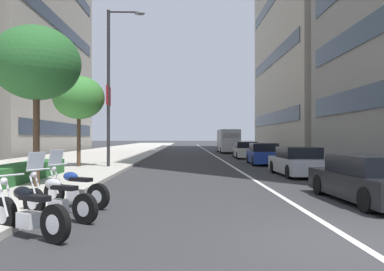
{
  "coord_description": "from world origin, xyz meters",
  "views": [
    {
      "loc": [
        -6.53,
        2.94,
        1.81
      ],
      "look_at": [
        12.02,
        2.61,
        1.9
      ],
      "focal_mm": 35.89,
      "sensor_mm": 36.0,
      "label": 1
    }
  ],
  "objects": [
    {
      "name": "ground_plane",
      "position": [
        0.0,
        0.0,
        0.0
      ],
      "size": [
        400.0,
        400.0,
        0.0
      ],
      "primitive_type": "plane",
      "color": "#303033"
    },
    {
      "name": "sidewalk_right_plaza",
      "position": [
        30.0,
        11.37,
        0.07
      ],
      "size": [
        160.0,
        10.38,
        0.15
      ],
      "primitive_type": "cube",
      "color": "#B2ADA3",
      "rests_on": "ground"
    },
    {
      "name": "lane_centre_stripe",
      "position": [
        35.0,
        0.0,
        0.0
      ],
      "size": [
        110.0,
        0.16,
        0.01
      ],
      "primitive_type": "cube",
      "color": "silver",
      "rests_on": "ground"
    },
    {
      "name": "motorcycle_mid_row",
      "position": [
        0.48,
        5.8,
        0.43
      ],
      "size": [
        1.28,
        1.87,
        1.11
      ],
      "rotation": [
        0.0,
        0.0,
        0.99
      ],
      "color": "black",
      "rests_on": "ground"
    },
    {
      "name": "motorcycle_second_in_row",
      "position": [
        1.97,
        5.77,
        0.44
      ],
      "size": [
        1.24,
        1.99,
        1.48
      ],
      "rotation": [
        0.0,
        0.0,
        1.04
      ],
      "color": "black",
      "rests_on": "ground"
    },
    {
      "name": "motorcycle_by_sign_pole",
      "position": [
        3.51,
        5.83,
        0.45
      ],
      "size": [
        1.13,
        1.97,
        1.49
      ],
      "rotation": [
        0.0,
        0.0,
        1.08
      ],
      "color": "black",
      "rests_on": "ground"
    },
    {
      "name": "car_far_down_avenue",
      "position": [
        4.04,
        -2.21,
        0.63
      ],
      "size": [
        4.5,
        2.05,
        1.32
      ],
      "rotation": [
        0.0,
        0.0,
        0.04
      ],
      "color": "black",
      "rests_on": "ground"
    },
    {
      "name": "car_lead_in_lane",
      "position": [
        11.5,
        -2.37,
        0.63
      ],
      "size": [
        4.33,
        1.88,
        1.36
      ],
      "rotation": [
        0.0,
        0.0,
        0.02
      ],
      "color": "#B7B7BC",
      "rests_on": "ground"
    },
    {
      "name": "car_mid_block_traffic",
      "position": [
        19.11,
        -2.3,
        0.66
      ],
      "size": [
        4.34,
        2.0,
        1.42
      ],
      "rotation": [
        0.0,
        0.0,
        -0.04
      ],
      "color": "navy",
      "rests_on": "ground"
    },
    {
      "name": "car_following_behind",
      "position": [
        26.62,
        -2.31,
        0.67
      ],
      "size": [
        4.42,
        2.01,
        1.43
      ],
      "rotation": [
        0.0,
        0.0,
        -0.03
      ],
      "color": "beige",
      "rests_on": "ground"
    },
    {
      "name": "delivery_van_ahead",
      "position": [
        38.0,
        -2.08,
        1.45
      ],
      "size": [
        5.89,
        2.21,
        2.71
      ],
      "rotation": [
        0.0,
        0.0,
        0.0
      ],
      "color": "#B7B7BC",
      "rests_on": "ground"
    },
    {
      "name": "street_lamp_with_banners",
      "position": [
        15.55,
        7.08,
        5.37
      ],
      "size": [
        1.26,
        2.17,
        8.98
      ],
      "color": "#232326",
      "rests_on": "sidewalk_right_plaza"
    },
    {
      "name": "clipped_hedge_bed",
      "position": [
        8.69,
        9.26,
        0.47
      ],
      "size": [
        6.37,
        1.1,
        0.65
      ],
      "primitive_type": "cube",
      "color": "#28602D",
      "rests_on": "sidewalk_right_plaza"
    },
    {
      "name": "street_tree_by_lamp_post",
      "position": [
        6.63,
        8.02,
        4.33
      ],
      "size": [
        2.96,
        2.96,
        5.46
      ],
      "color": "#473323",
      "rests_on": "sidewalk_right_plaza"
    },
    {
      "name": "street_tree_far_plaza",
      "position": [
        15.6,
        9.06,
        4.09
      ],
      "size": [
        2.92,
        2.92,
        5.19
      ],
      "color": "#473323",
      "rests_on": "sidewalk_right_plaza"
    }
  ]
}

